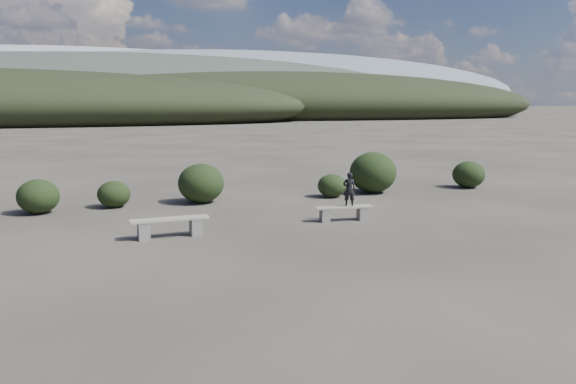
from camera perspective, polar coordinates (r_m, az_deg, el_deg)
name	(u,v)px	position (r m, az deg, el deg)	size (l,w,h in m)	color
ground	(372,275)	(10.89, 8.52, -8.34)	(1200.00, 1200.00, 0.00)	#302B25
bench_left	(170,226)	(13.96, -11.89, -3.36)	(1.92, 0.54, 0.47)	slate
bench_right	(344,212)	(15.65, 5.67, -2.03)	(1.66, 0.46, 0.41)	slate
seated_person	(349,189)	(15.59, 6.23, 0.28)	(0.34, 0.23, 0.95)	black
shrub_a	(114,194)	(18.39, -17.26, -0.21)	(1.02, 1.02, 0.84)	black
shrub_b	(201,183)	(18.58, -8.83, 0.88)	(1.50, 1.50, 1.29)	black
shrub_c	(332,186)	(19.55, 4.48, 0.65)	(1.01, 1.01, 0.81)	black
shrub_d	(373,172)	(20.67, 8.63, 1.98)	(1.70, 1.70, 1.49)	black
shrub_e	(469,174)	(22.78, 17.88, 1.71)	(1.24, 1.24, 1.03)	black
shrub_f	(38,196)	(18.15, -24.05, -0.41)	(1.21, 1.21, 1.02)	black
mountain_ridges	(104,90)	(348.49, -18.21, 9.77)	(500.00, 400.00, 56.00)	black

